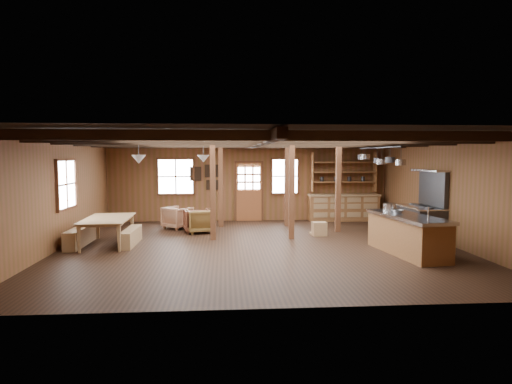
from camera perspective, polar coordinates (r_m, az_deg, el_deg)
room at (r=10.90m, az=0.40°, el=-0.07°), size 10.04×9.04×2.84m
ceiling_joists at (r=11.05m, az=0.33°, el=6.64°), size 9.80×8.82×0.18m
timber_posts at (r=13.02m, az=1.94°, el=0.73°), size 3.95×2.35×2.80m
back_door at (r=15.37m, az=-0.94°, el=-0.58°), size 1.02×0.08×2.15m
window_back_left at (r=15.40m, az=-10.65°, el=2.03°), size 1.32×0.06×1.32m
window_back_right at (r=15.46m, az=3.88°, el=2.11°), size 1.02×0.06×1.32m
window_left at (r=12.07m, az=-24.00°, el=0.94°), size 0.14×1.24×1.32m
notice_boards at (r=15.31m, az=-6.55°, el=2.21°), size 1.08×0.03×0.90m
back_counter at (r=15.72m, az=11.59°, el=-1.58°), size 2.55×0.60×2.45m
pendant_lamps at (r=11.91m, az=-10.88°, el=4.36°), size 1.86×2.36×0.66m
pot_rack at (r=11.84m, az=15.97°, el=4.33°), size 0.40×3.00×0.46m
kitchen_island at (r=10.81m, az=19.53°, el=-5.32°), size 1.22×2.60×1.20m
step_stool at (r=12.69m, az=8.43°, el=-4.89°), size 0.47×0.35×0.40m
commercial_range at (r=12.84m, az=21.34°, el=-3.11°), size 0.81×1.58×1.95m
dining_table at (r=11.90m, az=-18.96°, el=-4.99°), size 1.21×2.07×0.71m
bench_wall at (r=12.13m, az=-22.39°, el=-5.49°), size 0.32×1.71×0.47m
bench_aisle at (r=11.79m, az=-16.33°, el=-5.73°), size 0.29×1.52×0.42m
armchair_a at (r=13.11m, az=-7.41°, el=-3.87°), size 0.90×0.92×0.71m
armchair_b at (r=13.28m, az=-7.91°, el=-3.77°), size 0.89×0.91×0.71m
armchair_c at (r=14.01m, az=-10.41°, el=-3.36°), size 1.08×1.08×0.71m
counter_pot at (r=11.41m, az=17.40°, el=-1.91°), size 0.32×0.32×0.19m
bowl at (r=11.11m, az=18.34°, el=-2.43°), size 0.28×0.28×0.07m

